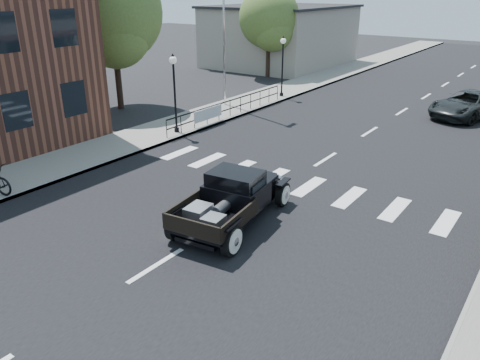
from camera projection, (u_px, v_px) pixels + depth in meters
The scene contains 13 objects.
ground at pixel (225, 223), 14.58m from camera, with size 120.00×120.00×0.00m, color black.
road at pixel (390, 119), 25.81m from camera, with size 14.00×80.00×0.02m, color black.
road_markings at pixel (354, 142), 22.07m from camera, with size 12.00×60.00×0.06m, color silver, non-canonical shape.
sidewalk_left at pixel (261, 98), 30.37m from camera, with size 3.00×80.00×0.15m, color gray.
low_building_left at pixel (281, 37), 42.68m from camera, with size 10.00×12.00×5.00m, color gray.
railing at pixel (230, 107), 25.76m from camera, with size 0.08×10.00×1.00m, color black, non-canonical shape.
banner at pixel (208, 118), 24.29m from camera, with size 0.04×2.20×0.60m, color silver, non-canonical shape.
lamp_post_b at pixel (175, 94), 22.39m from camera, with size 0.36×0.36×3.77m, color black, non-canonical shape.
lamp_post_c at pixel (282, 67), 29.88m from camera, with size 0.36×0.36×3.77m, color black, non-canonical shape.
big_tree_near at pixel (114, 37), 26.53m from camera, with size 5.63×5.63×8.26m, color #496029, non-canonical shape.
big_tree_far at pixel (269, 32), 36.47m from camera, with size 4.68×4.68×6.88m, color #496029, non-canonical shape.
hotrod_pickup at pixel (232, 198), 14.28m from camera, with size 2.24×4.81×1.67m, color black, non-canonical shape.
second_car at pixel (469, 105), 25.90m from camera, with size 2.39×5.19×1.44m, color black.
Camera 1 is at (7.93, -10.23, 6.85)m, focal length 35.00 mm.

